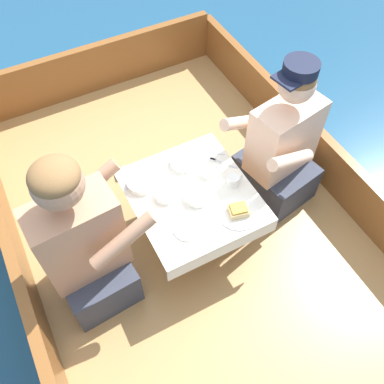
{
  "coord_description": "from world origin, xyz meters",
  "views": [
    {
      "loc": [
        -0.63,
        -1.33,
        2.54
      ],
      "look_at": [
        0.0,
        -0.13,
        0.71
      ],
      "focal_mm": 40.0,
      "sensor_mm": 36.0,
      "label": 1
    }
  ],
  "objects_px": {
    "person_port": "(84,246)",
    "sandwich": "(239,210)",
    "coffee_cup_port": "(233,181)",
    "coffee_cup_starboard": "(208,171)",
    "person_starboard": "(281,149)"
  },
  "relations": [
    {
      "from": "coffee_cup_port",
      "to": "coffee_cup_starboard",
      "type": "bearing_deg",
      "value": 124.04
    },
    {
      "from": "person_port",
      "to": "sandwich",
      "type": "height_order",
      "value": "person_port"
    },
    {
      "from": "person_port",
      "to": "person_starboard",
      "type": "bearing_deg",
      "value": 0.28
    },
    {
      "from": "sandwich",
      "to": "coffee_cup_starboard",
      "type": "xyz_separation_m",
      "value": [
        -0.01,
        0.31,
        -0.0
      ]
    },
    {
      "from": "person_starboard",
      "to": "coffee_cup_port",
      "type": "relative_size",
      "value": 10.48
    },
    {
      "from": "coffee_cup_port",
      "to": "coffee_cup_starboard",
      "type": "height_order",
      "value": "coffee_cup_port"
    },
    {
      "from": "person_starboard",
      "to": "coffee_cup_starboard",
      "type": "bearing_deg",
      "value": -14.02
    },
    {
      "from": "sandwich",
      "to": "coffee_cup_port",
      "type": "height_order",
      "value": "coffee_cup_port"
    },
    {
      "from": "person_port",
      "to": "coffee_cup_starboard",
      "type": "distance_m",
      "value": 0.77
    },
    {
      "from": "person_starboard",
      "to": "coffee_cup_starboard",
      "type": "xyz_separation_m",
      "value": [
        -0.48,
        0.03,
        0.04
      ]
    },
    {
      "from": "coffee_cup_port",
      "to": "person_port",
      "type": "bearing_deg",
      "value": -179.96
    },
    {
      "from": "person_port",
      "to": "coffee_cup_starboard",
      "type": "bearing_deg",
      "value": 5.12
    },
    {
      "from": "sandwich",
      "to": "coffee_cup_starboard",
      "type": "height_order",
      "value": "sandwich"
    },
    {
      "from": "person_port",
      "to": "sandwich",
      "type": "relative_size",
      "value": 8.88
    },
    {
      "from": "sandwich",
      "to": "person_starboard",
      "type": "bearing_deg",
      "value": 31.08
    }
  ]
}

